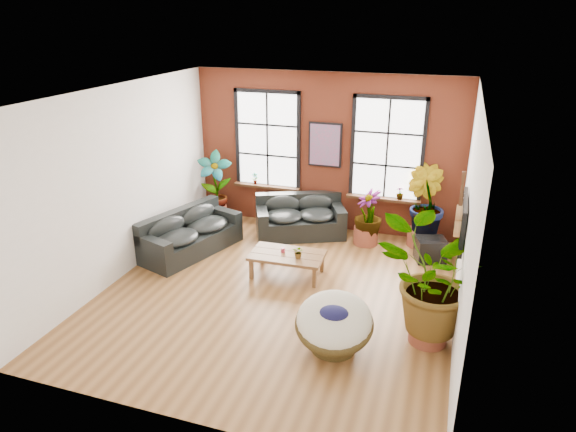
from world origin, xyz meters
name	(u,v)px	position (x,y,z in m)	size (l,w,h in m)	color
room	(280,198)	(0.00, 0.15, 1.75)	(6.04, 6.54, 3.54)	brown
sofa_back	(300,218)	(-0.39, 2.62, 0.40)	(2.14, 1.65, 0.88)	black
sofa_left	(189,234)	(-2.31, 1.06, 0.39)	(1.54, 2.35, 0.86)	black
coffee_table	(287,256)	(-0.05, 0.71, 0.39)	(1.40, 0.83, 0.53)	brown
papasan_chair	(334,323)	(1.32, -1.27, 0.44)	(1.28, 1.30, 0.86)	#463819
poster	(325,145)	(0.00, 3.18, 1.95)	(0.74, 0.06, 0.98)	black
tv_wall_unit	(461,220)	(2.93, 0.60, 1.54)	(0.13, 1.86, 1.20)	black
media_box	(430,250)	(2.48, 2.19, 0.24)	(0.69, 0.63, 0.47)	black
pot_back_left	(216,213)	(-2.53, 2.75, 0.20)	(0.55, 0.55, 0.40)	brown
pot_back_right	(419,237)	(2.21, 2.86, 0.19)	(0.61, 0.61, 0.38)	brown
pot_right_wall	(428,329)	(2.63, -0.64, 0.21)	(0.74, 0.74, 0.42)	brown
pot_mid	(366,235)	(1.10, 2.59, 0.19)	(0.68, 0.68, 0.38)	brown
floor_plant_back_left	(215,184)	(-2.51, 2.78, 0.92)	(0.81, 0.55, 1.53)	#174211
floor_plant_back_right	(424,204)	(2.24, 2.88, 0.95)	(0.88, 0.71, 1.59)	#174211
floor_plant_right_wall	(431,282)	(2.59, -0.64, 1.02)	(1.55, 1.34, 1.72)	#174211
floor_plant_mid	(368,215)	(1.13, 2.58, 0.68)	(0.60, 0.60, 1.07)	#174211
table_plant	(299,252)	(0.20, 0.61, 0.56)	(0.21, 0.19, 0.24)	#174211
sill_plant_left	(255,178)	(-1.65, 3.13, 1.04)	(0.14, 0.10, 0.27)	#174211
sill_plant_right	(400,193)	(1.70, 3.13, 1.04)	(0.15, 0.15, 0.27)	#174211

